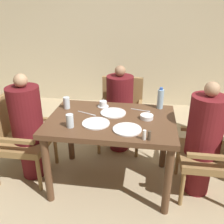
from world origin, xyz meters
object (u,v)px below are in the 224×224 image
at_px(chair_left_side, 17,135).
at_px(glass_tall_mid, 70,121).
at_px(chair_right_side, 217,151).
at_px(teacup_with_saucer, 103,104).
at_px(glass_tall_near, 67,103).
at_px(plate_dessert_center, 127,129).
at_px(water_bottle, 160,99).
at_px(plate_main_left, 113,113).
at_px(diner_in_right_chair, 203,139).
at_px(diner_in_far_chair, 120,108).
at_px(bowl_small, 147,117).
at_px(diner_in_left_chair, 28,127).
at_px(plate_main_right, 96,123).
at_px(chair_far_side, 121,110).

height_order(chair_left_side, glass_tall_mid, chair_left_side).
distance_m(chair_left_side, chair_right_side, 2.01).
height_order(chair_right_side, teacup_with_saucer, chair_right_side).
bearing_deg(glass_tall_near, chair_left_side, -160.57).
xyz_separation_m(plate_dessert_center, water_bottle, (0.29, 0.53, 0.10)).
height_order(plate_main_left, plate_dessert_center, same).
distance_m(diner_in_right_chair, plate_main_left, 0.89).
bearing_deg(plate_dessert_center, diner_in_far_chair, 100.90).
relative_size(diner_in_far_chair, bowl_small, 8.73).
xyz_separation_m(diner_in_left_chair, diner_in_right_chair, (1.73, 0.00, 0.00)).
distance_m(plate_main_right, bowl_small, 0.49).
relative_size(diner_in_left_chair, plate_dessert_center, 4.54).
bearing_deg(water_bottle, chair_right_side, -30.89).
bearing_deg(chair_right_side, teacup_with_saucer, 166.46).
height_order(chair_far_side, teacup_with_saucer, chair_far_side).
distance_m(diner_in_far_chair, plate_dessert_center, 0.92).
relative_size(diner_in_left_chair, plate_main_right, 4.54).
xyz_separation_m(plate_main_left, plate_dessert_center, (0.17, -0.32, 0.00)).
distance_m(water_bottle, glass_tall_mid, 0.97).
relative_size(water_bottle, glass_tall_near, 1.85).
xyz_separation_m(diner_in_right_chair, glass_tall_near, (-1.36, 0.18, 0.21)).
relative_size(plate_main_right, plate_dessert_center, 1.00).
distance_m(diner_in_right_chair, plate_main_right, 1.01).
bearing_deg(plate_dessert_center, plate_main_left, 117.82).
relative_size(plate_main_left, glass_tall_near, 2.09).
xyz_separation_m(chair_right_side, diner_in_right_chair, (-0.14, 0.00, 0.11)).
xyz_separation_m(chair_far_side, glass_tall_mid, (-0.34, -1.04, 0.32)).
height_order(diner_in_right_chair, water_bottle, diner_in_right_chair).
relative_size(chair_left_side, plate_main_right, 3.44).
distance_m(diner_in_far_chair, plate_main_left, 0.59).
xyz_separation_m(teacup_with_saucer, water_bottle, (0.59, 0.05, 0.08)).
bearing_deg(glass_tall_near, plate_main_left, -6.94).
xyz_separation_m(bowl_small, water_bottle, (0.13, 0.28, 0.08)).
height_order(chair_left_side, chair_right_side, same).
relative_size(chair_left_side, glass_tall_near, 7.21).
xyz_separation_m(plate_main_left, plate_main_right, (-0.12, -0.25, 0.00)).
distance_m(diner_in_far_chair, plate_main_right, 0.84).
bearing_deg(chair_left_side, glass_tall_mid, -18.38).
xyz_separation_m(diner_in_left_chair, diner_in_far_chair, (0.87, 0.68, -0.03)).
bearing_deg(diner_in_far_chair, plate_main_left, -90.17).
height_order(plate_main_left, bowl_small, bowl_small).
relative_size(chair_far_side, plate_main_right, 3.44).
bearing_deg(glass_tall_mid, chair_left_side, 161.62).
bearing_deg(diner_in_left_chair, glass_tall_near, 25.88).
xyz_separation_m(chair_far_side, glass_tall_near, (-0.50, -0.64, 0.32)).
height_order(plate_main_right, teacup_with_saucer, teacup_with_saucer).
xyz_separation_m(water_bottle, glass_tall_near, (-0.96, -0.15, -0.04)).
bearing_deg(diner_in_left_chair, diner_in_far_chair, 37.96).
relative_size(diner_in_far_chair, plate_main_left, 4.33).
distance_m(chair_right_side, plate_dessert_center, 0.90).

